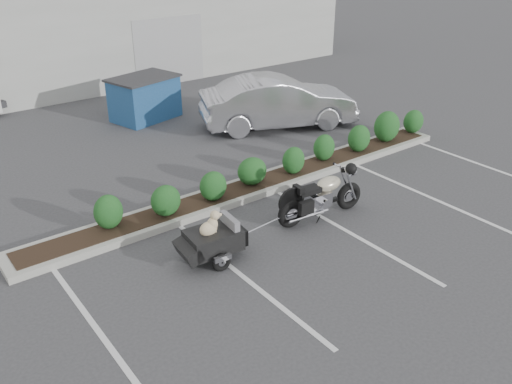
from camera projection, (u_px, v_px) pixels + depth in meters
ground at (286, 238)px, 11.13m from camera, size 90.00×90.00×0.00m
planter_kerb at (259, 185)px, 13.21m from camera, size 12.00×1.00×0.15m
building at (24, 26)px, 22.41m from camera, size 26.00×10.00×4.00m
motorcycle at (322, 197)px, 11.67m from camera, size 2.23×0.78×1.28m
pet_trailer at (213, 239)px, 10.22m from camera, size 1.79×1.01×1.06m
sedan at (278, 102)px, 16.91m from camera, size 5.10×3.40×1.59m
dumpster at (145, 98)px, 17.65m from camera, size 2.42×1.94×1.40m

